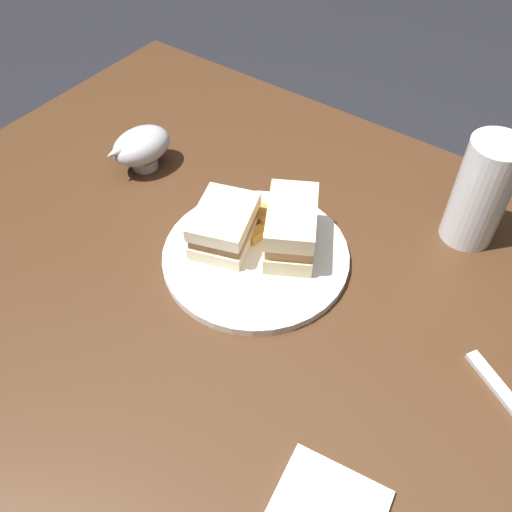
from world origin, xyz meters
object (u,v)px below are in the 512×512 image
sandwich_half_left (291,228)px  gravy_boat (141,146)px  sandwich_half_right (224,226)px  pint_glass (479,197)px  napkin (328,508)px  plate (256,256)px

sandwich_half_left → gravy_boat: 0.30m
sandwich_half_left → sandwich_half_right: sandwich_half_left is taller
pint_glass → napkin: size_ratio=1.50×
plate → gravy_boat: gravy_boat is taller
sandwich_half_right → pint_glass: 0.36m
gravy_boat → napkin: size_ratio=1.10×
gravy_boat → sandwich_half_right: bearing=163.8°
sandwich_half_right → napkin: 0.39m
plate → napkin: bearing=137.9°
plate → pint_glass: 0.32m
plate → pint_glass: size_ratio=1.60×
sandwich_half_left → pint_glass: pint_glass is taller
pint_glass → sandwich_half_left: bearing=43.2°
sandwich_half_left → sandwich_half_right: bearing=28.9°
plate → sandwich_half_right: bearing=5.8°
gravy_boat → sandwich_half_left: bearing=176.4°
sandwich_half_right → gravy_boat: size_ratio=1.01×
pint_glass → gravy_boat: bearing=18.1°
sandwich_half_left → gravy_boat: sandwich_half_left is taller
napkin → sandwich_half_right: bearing=-36.5°
napkin → sandwich_half_left: bearing=-50.4°
sandwich_half_left → gravy_boat: (0.30, -0.02, -0.01)m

